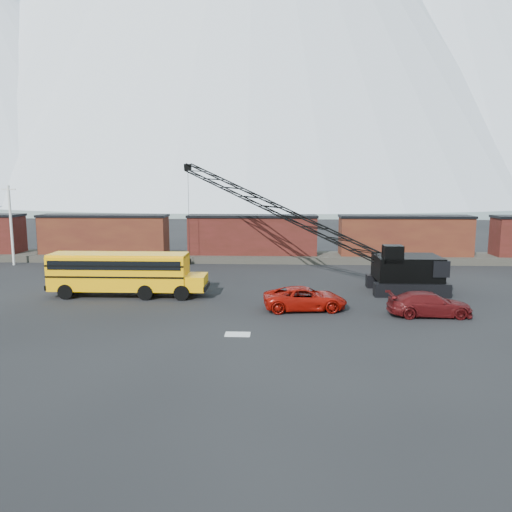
# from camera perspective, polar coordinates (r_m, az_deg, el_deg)

# --- Properties ---
(ground) EXTENTS (160.00, 160.00, 0.00)m
(ground) POSITION_cam_1_polar(r_m,az_deg,el_deg) (31.90, -2.43, -6.77)
(ground) COLOR black
(ground) RESTS_ON ground
(mountain_ridge) EXTENTS (800.00, 340.00, 240.00)m
(mountain_ridge) POSITION_cam_1_polar(r_m,az_deg,el_deg) (324.53, 3.34, 23.62)
(mountain_ridge) COLOR white
(mountain_ridge) RESTS_ON ground
(gravel_berm) EXTENTS (120.00, 5.00, 0.70)m
(gravel_berm) POSITION_cam_1_polar(r_m,az_deg,el_deg) (53.33, -0.40, -0.13)
(gravel_berm) COLOR #48433B
(gravel_berm) RESTS_ON ground
(boxcar_west_near) EXTENTS (13.70, 3.10, 4.17)m
(boxcar_west_near) POSITION_cam_1_polar(r_m,az_deg,el_deg) (56.15, -16.95, 2.42)
(boxcar_west_near) COLOR #451913
(boxcar_west_near) RESTS_ON gravel_berm
(boxcar_mid) EXTENTS (13.70, 3.10, 4.17)m
(boxcar_mid) POSITION_cam_1_polar(r_m,az_deg,el_deg) (53.01, -0.40, 2.45)
(boxcar_mid) COLOR #501916
(boxcar_mid) RESTS_ON gravel_berm
(boxcar_east_near) EXTENTS (13.70, 3.10, 4.17)m
(boxcar_east_near) POSITION_cam_1_polar(r_m,az_deg,el_deg) (54.59, 16.63, 2.26)
(boxcar_east_near) COLOR #451913
(boxcar_east_near) RESTS_ON gravel_berm
(utility_pole) EXTENTS (1.40, 0.24, 8.00)m
(utility_pole) POSITION_cam_1_polar(r_m,az_deg,el_deg) (55.65, -26.20, 3.29)
(utility_pole) COLOR silver
(utility_pole) RESTS_ON ground
(snow_patch) EXTENTS (1.40, 0.90, 0.02)m
(snow_patch) POSITION_cam_1_polar(r_m,az_deg,el_deg) (28.03, -2.11, -8.93)
(snow_patch) COLOR silver
(snow_patch) RESTS_ON ground
(school_bus) EXTENTS (11.65, 2.65, 3.19)m
(school_bus) POSITION_cam_1_polar(r_m,az_deg,el_deg) (37.90, -14.85, -1.81)
(school_bus) COLOR #FFAC05
(school_bus) RESTS_ON ground
(red_pickup) EXTENTS (5.72, 3.11, 1.52)m
(red_pickup) POSITION_cam_1_polar(r_m,az_deg,el_deg) (33.18, 5.63, -4.84)
(red_pickup) COLOR #970F07
(red_pickup) RESTS_ON ground
(maroon_suv) EXTENTS (5.23, 2.18, 1.51)m
(maroon_suv) POSITION_cam_1_polar(r_m,az_deg,el_deg) (33.38, 19.20, -5.22)
(maroon_suv) COLOR #4E0E0F
(maroon_suv) RESTS_ON ground
(crawler_crane) EXTENTS (22.05, 14.25, 10.28)m
(crawler_crane) POSITION_cam_1_polar(r_m,az_deg,el_deg) (43.81, 2.09, 5.48)
(crawler_crane) COLOR black
(crawler_crane) RESTS_ON ground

